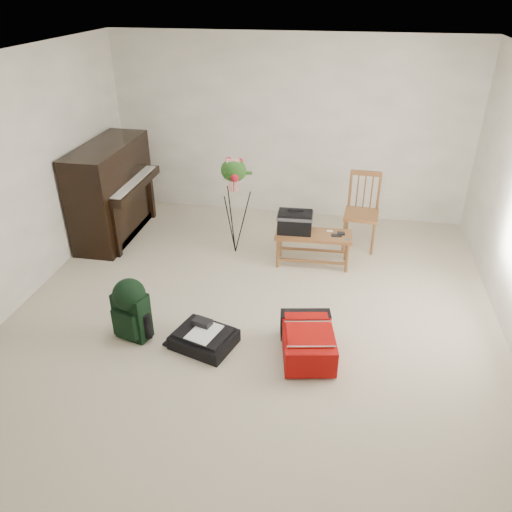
% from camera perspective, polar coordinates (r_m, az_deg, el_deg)
% --- Properties ---
extents(floor, '(5.00, 5.50, 0.01)m').
position_cam_1_polar(floor, '(5.21, -0.43, -7.18)').
color(floor, beige).
rests_on(floor, ground).
extents(ceiling, '(5.00, 5.50, 0.01)m').
position_cam_1_polar(ceiling, '(4.23, -0.56, 21.20)').
color(ceiling, white).
rests_on(ceiling, wall_back).
extents(wall_back, '(5.00, 0.04, 2.50)m').
position_cam_1_polar(wall_back, '(7.15, 3.83, 14.28)').
color(wall_back, white).
rests_on(wall_back, floor).
extents(wall_left, '(0.04, 5.50, 2.50)m').
position_cam_1_polar(wall_left, '(5.58, -26.77, 6.81)').
color(wall_left, white).
rests_on(wall_left, floor).
extents(piano, '(0.71, 1.50, 1.25)m').
position_cam_1_polar(piano, '(6.91, -16.06, 6.96)').
color(piano, black).
rests_on(piano, floor).
extents(bench, '(0.93, 0.41, 0.70)m').
position_cam_1_polar(bench, '(5.99, 5.15, 3.48)').
color(bench, brown).
rests_on(bench, floor).
extents(dining_chair, '(0.45, 0.45, 0.97)m').
position_cam_1_polar(dining_chair, '(6.52, 11.97, 4.94)').
color(dining_chair, brown).
rests_on(dining_chair, floor).
extents(red_suitcase, '(0.58, 0.76, 0.29)m').
position_cam_1_polar(red_suitcase, '(4.73, 6.00, -9.34)').
color(red_suitcase, '#B10709').
rests_on(red_suitcase, floor).
extents(black_duffel, '(0.66, 0.59, 0.23)m').
position_cam_1_polar(black_duffel, '(4.85, -5.97, -9.27)').
color(black_duffel, black).
rests_on(black_duffel, floor).
extents(green_backpack, '(0.36, 0.34, 0.64)m').
position_cam_1_polar(green_backpack, '(4.92, -14.14, -5.62)').
color(green_backpack, black).
rests_on(green_backpack, floor).
extents(flower_stand, '(0.44, 0.44, 1.27)m').
position_cam_1_polar(flower_stand, '(6.17, -2.48, 5.59)').
color(flower_stand, black).
rests_on(flower_stand, floor).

